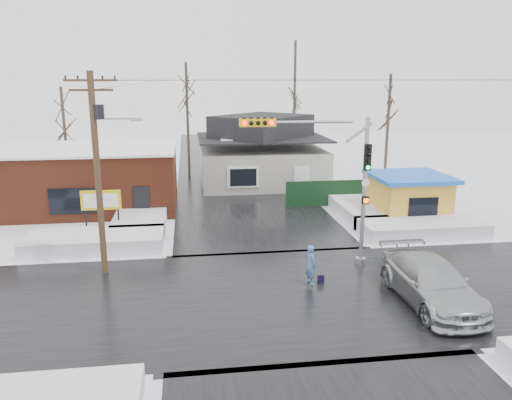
{
  "coord_description": "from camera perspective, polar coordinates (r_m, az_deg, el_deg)",
  "views": [
    {
      "loc": [
        -4.04,
        -18.66,
        8.73
      ],
      "look_at": [
        -0.89,
        4.32,
        3.0
      ],
      "focal_mm": 35.0,
      "sensor_mm": 36.0,
      "label": 1
    }
  ],
  "objects": [
    {
      "name": "road_ew",
      "position": [
        20.99,
        4.09,
        -10.71
      ],
      "size": [
        120.0,
        10.0,
        0.02
      ],
      "primitive_type": "cube",
      "color": "black",
      "rests_on": "ground"
    },
    {
      "name": "kiosk",
      "position": [
        32.52,
        17.04,
        0.34
      ],
      "size": [
        4.6,
        4.6,
        2.88
      ],
      "color": "gold",
      "rests_on": "ground"
    },
    {
      "name": "shopping_bag",
      "position": [
        22.12,
        7.42,
        -8.99
      ],
      "size": [
        0.28,
        0.13,
        0.35
      ],
      "primitive_type": "cube",
      "rotation": [
        0.0,
        0.0,
        0.04
      ],
      "color": "black",
      "rests_on": "ground"
    },
    {
      "name": "snowbank_ne",
      "position": [
        29.97,
        18.38,
        -3.0
      ],
      "size": [
        7.0,
        3.0,
        0.8
      ],
      "primitive_type": "cube",
      "color": "white",
      "rests_on": "ground"
    },
    {
      "name": "traffic_signal",
      "position": [
        22.96,
        8.73,
        3.2
      ],
      "size": [
        6.05,
        0.68,
        7.0
      ],
      "color": "gray",
      "rests_on": "ground"
    },
    {
      "name": "snowbank_nside_w",
      "position": [
        31.91,
        -12.85,
        -1.62
      ],
      "size": [
        3.0,
        8.0,
        0.8
      ],
      "primitive_type": "cube",
      "color": "white",
      "rests_on": "ground"
    },
    {
      "name": "ground",
      "position": [
        20.99,
        4.09,
        -10.73
      ],
      "size": [
        120.0,
        120.0,
        0.0
      ],
      "primitive_type": "plane",
      "color": "white",
      "rests_on": "ground"
    },
    {
      "name": "house",
      "position": [
        41.56,
        0.65,
        5.41
      ],
      "size": [
        10.4,
        8.4,
        5.76
      ],
      "color": "#AFAC9E",
      "rests_on": "ground"
    },
    {
      "name": "brick_building",
      "position": [
        35.97,
        -18.83,
        2.46
      ],
      "size": [
        12.2,
        8.2,
        4.12
      ],
      "color": "maroon",
      "rests_on": "ground"
    },
    {
      "name": "car",
      "position": [
        21.07,
        19.36,
        -8.89
      ],
      "size": [
        2.49,
        5.95,
        1.72
      ],
      "primitive_type": "imported",
      "rotation": [
        0.0,
        0.0,
        0.01
      ],
      "color": "#A3A7AA",
      "rests_on": "ground"
    },
    {
      "name": "snowbank_nside_e",
      "position": [
        33.64,
        11.62,
        -0.76
      ],
      "size": [
        3.0,
        8.0,
        0.8
      ],
      "primitive_type": "cube",
      "color": "white",
      "rests_on": "ground"
    },
    {
      "name": "tree_far_west",
      "position": [
        43.87,
        -21.24,
        9.86
      ],
      "size": [
        3.0,
        3.0,
        8.0
      ],
      "color": "#332821",
      "rests_on": "ground"
    },
    {
      "name": "tree_far_mid",
      "position": [
        47.74,
        4.49,
        14.81
      ],
      "size": [
        3.0,
        3.0,
        12.0
      ],
      "color": "#332821",
      "rests_on": "ground"
    },
    {
      "name": "pedestrian",
      "position": [
        21.74,
        6.29,
        -7.4
      ],
      "size": [
        0.59,
        0.73,
        1.75
      ],
      "primitive_type": "imported",
      "rotation": [
        0.0,
        0.0,
        1.87
      ],
      "color": "#3F6CB2",
      "rests_on": "ground"
    },
    {
      "name": "tree_far_right",
      "position": [
        41.89,
        15.02,
        11.26
      ],
      "size": [
        3.0,
        3.0,
        9.0
      ],
      "color": "#332821",
      "rests_on": "ground"
    },
    {
      "name": "fence",
      "position": [
        35.2,
        9.83,
        0.81
      ],
      "size": [
        8.0,
        0.12,
        1.8
      ],
      "primitive_type": "cube",
      "color": "black",
      "rests_on": "ground"
    },
    {
      "name": "utility_pole",
      "position": [
        22.79,
        -17.56,
        4.09
      ],
      "size": [
        3.15,
        0.44,
        9.0
      ],
      "color": "#382619",
      "rests_on": "ground"
    },
    {
      "name": "marquee_sign",
      "position": [
        29.39,
        -17.29,
        -0.16
      ],
      "size": [
        2.2,
        0.21,
        2.55
      ],
      "color": "black",
      "rests_on": "ground"
    },
    {
      "name": "tree_far_left",
      "position": [
        44.67,
        -7.94,
        12.74
      ],
      "size": [
        3.0,
        3.0,
        10.0
      ],
      "color": "#332821",
      "rests_on": "ground"
    },
    {
      "name": "snowbank_nw",
      "position": [
        27.43,
        -17.88,
        -4.5
      ],
      "size": [
        7.0,
        3.0,
        0.8
      ],
      "primitive_type": "cube",
      "color": "white",
      "rests_on": "ground"
    },
    {
      "name": "road_ns",
      "position": [
        20.99,
        4.09,
        -10.71
      ],
      "size": [
        10.0,
        120.0,
        0.02
      ],
      "primitive_type": "cube",
      "color": "black",
      "rests_on": "ground"
    }
  ]
}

